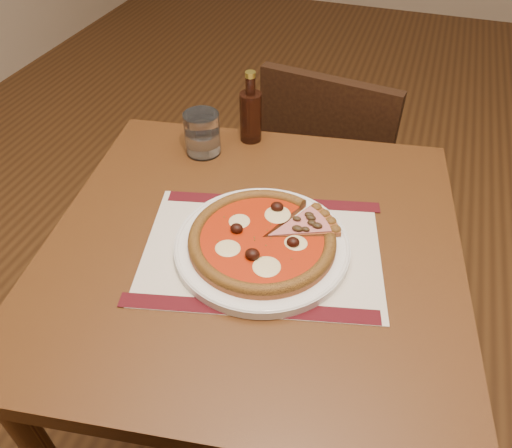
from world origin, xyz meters
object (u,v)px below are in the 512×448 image
at_px(plate, 262,246).
at_px(bottle, 251,114).
at_px(table, 253,277).
at_px(chair_far, 330,169).
at_px(pizza, 262,239).
at_px(water_glass, 202,133).

bearing_deg(plate, bottle, 112.40).
height_order(table, chair_far, chair_far).
xyz_separation_m(table, bottle, (-0.12, 0.34, 0.17)).
bearing_deg(plate, table, 147.46).
bearing_deg(plate, chair_far, 89.10).
bearing_deg(table, chair_far, 86.99).
height_order(chair_far, bottle, bottle).
height_order(plate, bottle, bottle).
xyz_separation_m(chair_far, bottle, (-0.16, -0.32, 0.34)).
height_order(chair_far, plate, chair_far).
bearing_deg(table, plate, -32.54).
bearing_deg(table, bottle, 109.83).
bearing_deg(chair_far, bottle, 70.92).
relative_size(chair_far, bottle, 4.71).
distance_m(table, plate, 0.12).
relative_size(pizza, bottle, 1.57).
xyz_separation_m(plate, bottle, (-0.15, 0.36, 0.06)).
height_order(plate, water_glass, water_glass).
bearing_deg(pizza, table, 147.29).
relative_size(chair_far, water_glass, 8.22).
bearing_deg(pizza, chair_far, 89.09).
relative_size(table, bottle, 5.16).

